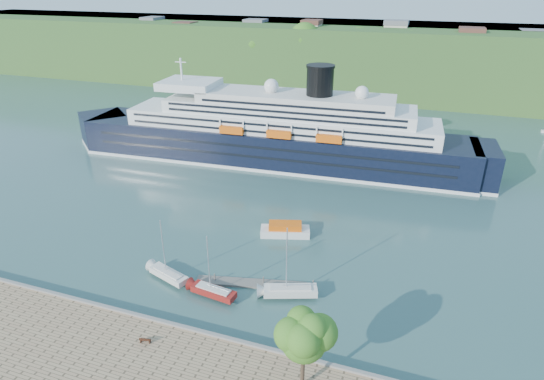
{
  "coord_description": "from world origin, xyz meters",
  "views": [
    {
      "loc": [
        24.35,
        -37.89,
        40.58
      ],
      "look_at": [
        0.83,
        30.0,
        6.67
      ],
      "focal_mm": 30.0,
      "sensor_mm": 36.0,
      "label": 1
    }
  ],
  "objects": [
    {
      "name": "sailboat_white_near",
      "position": [
        -7.93,
        8.97,
        4.71
      ],
      "size": [
        7.56,
        4.23,
        9.42
      ],
      "primitive_type": null,
      "rotation": [
        0.0,
        0.0,
        -0.32
      ],
      "color": "silver",
      "rests_on": "ground"
    },
    {
      "name": "park_bench",
      "position": [
        -3.4,
        -3.88,
        1.44
      ],
      "size": [
        1.44,
        0.82,
        0.87
      ],
      "primitive_type": null,
      "rotation": [
        0.0,
        0.0,
        0.2
      ],
      "color": "#3F1F12",
      "rests_on": "promenade"
    },
    {
      "name": "sailboat_white_far",
      "position": [
        10.08,
        11.08,
        5.31
      ],
      "size": [
        8.5,
        4.94,
        10.61
      ],
      "primitive_type": null,
      "rotation": [
        0.0,
        0.0,
        0.35
      ],
      "color": "silver",
      "rests_on": "ground"
    },
    {
      "name": "tender_launch",
      "position": [
        4.32,
        26.83,
        1.18
      ],
      "size": [
        8.98,
        5.25,
        2.35
      ],
      "primitive_type": null,
      "rotation": [
        0.0,
        0.0,
        0.29
      ],
      "color": "#E95B0D",
      "rests_on": "ground"
    },
    {
      "name": "cruise_ship",
      "position": [
        -9.26,
        58.72,
        11.73
      ],
      "size": [
        105.2,
        21.19,
        23.47
      ],
      "primitive_type": null,
      "rotation": [
        0.0,
        0.0,
        0.06
      ],
      "color": "black",
      "rests_on": "ground"
    },
    {
      "name": "ground",
      "position": [
        0.0,
        0.0,
        0.0
      ],
      "size": [
        400.0,
        400.0,
        0.0
      ],
      "primitive_type": "plane",
      "color": "#315854",
      "rests_on": "ground"
    },
    {
      "name": "promenade_tree",
      "position": [
        15.97,
        -3.89,
        6.3
      ],
      "size": [
        6.4,
        6.4,
        10.6
      ],
      "primitive_type": null,
      "color": "#326A1B",
      "rests_on": "promenade"
    },
    {
      "name": "floating_pontoon",
      "position": [
        3.88,
        11.99,
        0.18
      ],
      "size": [
        16.14,
        5.54,
        0.36
      ],
      "primitive_type": null,
      "rotation": [
        0.0,
        0.0,
        0.23
      ],
      "color": "slate",
      "rests_on": "ground"
    },
    {
      "name": "sailboat_red",
      "position": [
        0.02,
        7.56,
        4.66
      ],
      "size": [
        7.41,
        2.89,
        9.32
      ],
      "primitive_type": null,
      "rotation": [
        0.0,
        0.0,
        -0.13
      ],
      "color": "maroon",
      "rests_on": "ground"
    },
    {
      "name": "far_hillside",
      "position": [
        0.0,
        145.0,
        12.0
      ],
      "size": [
        400.0,
        50.0,
        24.0
      ],
      "primitive_type": "cube",
      "color": "#2F5B24",
      "rests_on": "ground"
    },
    {
      "name": "quay_coping",
      "position": [
        0.0,
        -0.2,
        1.15
      ],
      "size": [
        220.0,
        0.5,
        0.3
      ],
      "primitive_type": "cube",
      "color": "slate",
      "rests_on": "promenade"
    }
  ]
}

